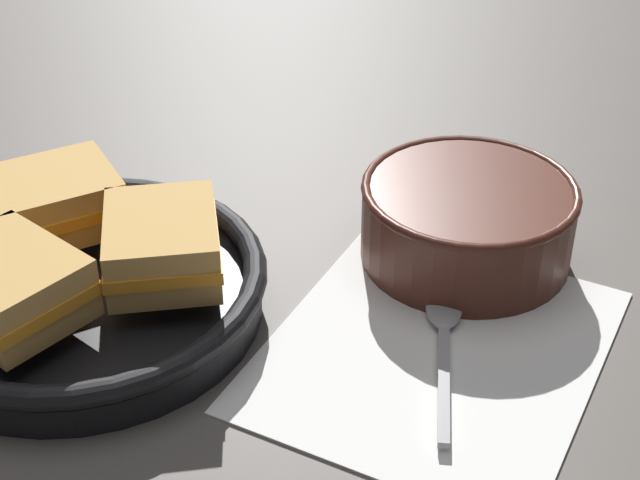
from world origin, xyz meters
The scene contains 8 objects.
ground_plane centered at (0.00, 0.00, 0.00)m, with size 4.00×4.00×0.00m, color #56514C.
napkin centered at (-0.02, -0.07, 0.00)m, with size 0.30×0.26×0.00m.
soup_bowl centered at (0.09, -0.03, 0.04)m, with size 0.17×0.17×0.07m.
spoon centered at (0.00, -0.07, 0.01)m, with size 0.16×0.10×0.01m.
skillet centered at (-0.14, 0.17, 0.02)m, with size 0.28×0.39×0.04m.
sandwich_near_left centered at (-0.11, 0.23, 0.07)m, with size 0.13×0.12×0.05m.
sandwich_near_right centered at (-0.20, 0.17, 0.07)m, with size 0.09×0.11×0.05m.
sandwich_far_left centered at (-0.10, 0.12, 0.07)m, with size 0.13×0.13×0.05m.
Camera 1 is at (-0.52, -0.32, 0.47)m, focal length 55.00 mm.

